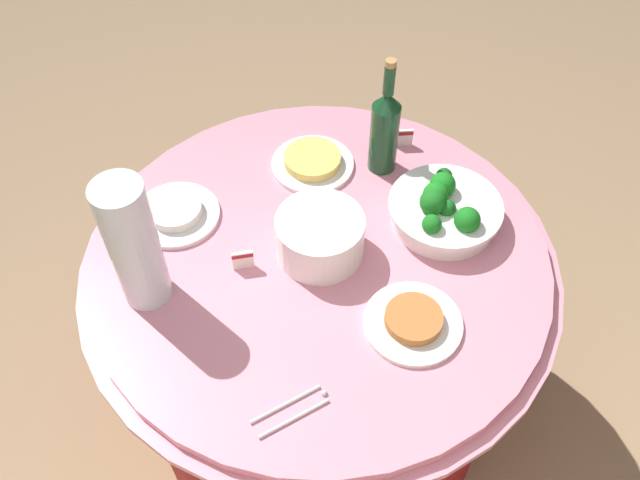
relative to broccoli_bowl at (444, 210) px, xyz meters
name	(u,v)px	position (x,y,z in m)	size (l,w,h in m)	color
ground_plane	(320,396)	(0.31, 0.09, -0.78)	(6.00, 6.00, 0.00)	#9E7F5B
buffet_table	(320,334)	(0.31, 0.09, -0.41)	(1.16, 1.16, 0.74)	maroon
broccoli_bowl	(444,210)	(0.00, 0.00, 0.00)	(0.28, 0.28, 0.12)	white
plate_stack	(319,236)	(0.31, 0.08, 0.01)	(0.21, 0.21, 0.11)	white
wine_bottle	(385,129)	(0.13, -0.20, 0.09)	(0.07, 0.07, 0.34)	#164022
decorative_fruit_vase	(134,247)	(0.71, 0.18, 0.12)	(0.11, 0.11, 0.34)	silver
serving_tongs	(293,410)	(0.38, 0.49, -0.04)	(0.16, 0.11, 0.01)	silver
food_plate_rice	(175,213)	(0.66, -0.05, -0.03)	(0.22, 0.22, 0.04)	white
food_plate_noodles	(313,162)	(0.31, -0.21, -0.03)	(0.22, 0.22, 0.04)	white
food_plate_peanuts	(413,321)	(0.11, 0.30, -0.03)	(0.22, 0.22, 0.04)	white
label_placard_front	(243,259)	(0.49, 0.12, -0.01)	(0.05, 0.02, 0.05)	white
label_placard_mid	(404,137)	(0.06, -0.28, -0.01)	(0.05, 0.01, 0.05)	white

